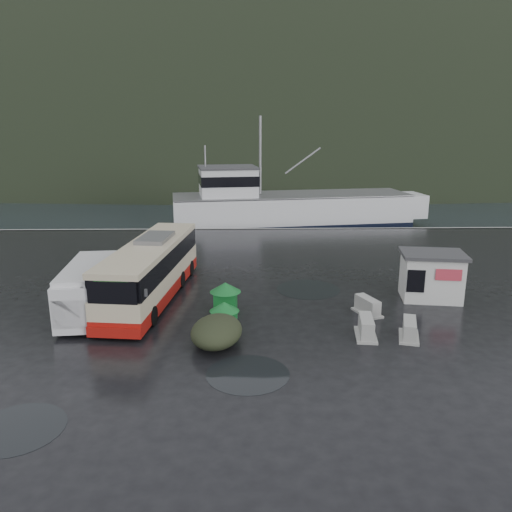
{
  "coord_description": "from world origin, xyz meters",
  "views": [
    {
      "loc": [
        2.21,
        -21.89,
        8.69
      ],
      "look_at": [
        2.82,
        4.49,
        1.7
      ],
      "focal_mm": 35.0,
      "sensor_mm": 36.0,
      "label": 1
    }
  ],
  "objects_px": {
    "ticket_kiosk": "(429,298)",
    "jersey_barrier_a": "(367,314)",
    "fishing_trawler": "(291,214)",
    "dome_tent": "(217,344)",
    "coach_bus": "(153,298)",
    "jersey_barrier_c": "(409,338)",
    "waste_bin_right": "(226,312)",
    "jersey_barrier_b": "(366,336)",
    "waste_bin_left": "(225,330)",
    "white_van": "(91,314)"
  },
  "relations": [
    {
      "from": "jersey_barrier_b",
      "to": "fishing_trawler",
      "type": "bearing_deg",
      "value": 90.84
    },
    {
      "from": "white_van",
      "to": "waste_bin_left",
      "type": "xyz_separation_m",
      "value": [
        6.37,
        -2.02,
        0.0
      ]
    },
    {
      "from": "white_van",
      "to": "dome_tent",
      "type": "distance_m",
      "value": 7.02
    },
    {
      "from": "ticket_kiosk",
      "to": "jersey_barrier_a",
      "type": "xyz_separation_m",
      "value": [
        -3.72,
        -2.07,
        0.0
      ]
    },
    {
      "from": "white_van",
      "to": "ticket_kiosk",
      "type": "xyz_separation_m",
      "value": [
        16.76,
        1.83,
        0.0
      ]
    },
    {
      "from": "waste_bin_right",
      "to": "waste_bin_left",
      "type": "bearing_deg",
      "value": -89.08
    },
    {
      "from": "waste_bin_right",
      "to": "ticket_kiosk",
      "type": "relative_size",
      "value": 0.47
    },
    {
      "from": "jersey_barrier_c",
      "to": "jersey_barrier_a",
      "type": "bearing_deg",
      "value": 111.34
    },
    {
      "from": "dome_tent",
      "to": "fishing_trawler",
      "type": "relative_size",
      "value": 0.11
    },
    {
      "from": "jersey_barrier_b",
      "to": "waste_bin_left",
      "type": "bearing_deg",
      "value": 172.26
    },
    {
      "from": "waste_bin_left",
      "to": "jersey_barrier_c",
      "type": "relative_size",
      "value": 0.82
    },
    {
      "from": "ticket_kiosk",
      "to": "jersey_barrier_b",
      "type": "height_order",
      "value": "ticket_kiosk"
    },
    {
      "from": "coach_bus",
      "to": "jersey_barrier_a",
      "type": "relative_size",
      "value": 6.92
    },
    {
      "from": "ticket_kiosk",
      "to": "fishing_trawler",
      "type": "relative_size",
      "value": 0.11
    },
    {
      "from": "dome_tent",
      "to": "fishing_trawler",
      "type": "xyz_separation_m",
      "value": [
        5.82,
        30.15,
        0.0
      ]
    },
    {
      "from": "coach_bus",
      "to": "fishing_trawler",
      "type": "relative_size",
      "value": 0.4
    },
    {
      "from": "ticket_kiosk",
      "to": "fishing_trawler",
      "type": "height_order",
      "value": "fishing_trawler"
    },
    {
      "from": "ticket_kiosk",
      "to": "fishing_trawler",
      "type": "bearing_deg",
      "value": 109.69
    },
    {
      "from": "waste_bin_right",
      "to": "jersey_barrier_b",
      "type": "xyz_separation_m",
      "value": [
        6.02,
        -2.98,
        0.0
      ]
    },
    {
      "from": "waste_bin_left",
      "to": "waste_bin_right",
      "type": "distance_m",
      "value": 2.16
    },
    {
      "from": "coach_bus",
      "to": "dome_tent",
      "type": "distance_m",
      "value": 6.78
    },
    {
      "from": "jersey_barrier_b",
      "to": "fishing_trawler",
      "type": "relative_size",
      "value": 0.06
    },
    {
      "from": "dome_tent",
      "to": "jersey_barrier_b",
      "type": "relative_size",
      "value": 1.7
    },
    {
      "from": "waste_bin_left",
      "to": "jersey_barrier_c",
      "type": "height_order",
      "value": "waste_bin_left"
    },
    {
      "from": "jersey_barrier_c",
      "to": "white_van",
      "type": "bearing_deg",
      "value": 167.86
    },
    {
      "from": "dome_tent",
      "to": "jersey_barrier_c",
      "type": "xyz_separation_m",
      "value": [
        8.03,
        0.43,
        0.0
      ]
    },
    {
      "from": "white_van",
      "to": "waste_bin_left",
      "type": "distance_m",
      "value": 6.69
    },
    {
      "from": "fishing_trawler",
      "to": "jersey_barrier_a",
      "type": "bearing_deg",
      "value": -95.87
    },
    {
      "from": "dome_tent",
      "to": "ticket_kiosk",
      "type": "bearing_deg",
      "value": 26.41
    },
    {
      "from": "jersey_barrier_b",
      "to": "white_van",
      "type": "bearing_deg",
      "value": 167.07
    },
    {
      "from": "ticket_kiosk",
      "to": "jersey_barrier_a",
      "type": "distance_m",
      "value": 4.26
    },
    {
      "from": "white_van",
      "to": "jersey_barrier_a",
      "type": "relative_size",
      "value": 3.69
    },
    {
      "from": "coach_bus",
      "to": "ticket_kiosk",
      "type": "height_order",
      "value": "coach_bus"
    },
    {
      "from": "jersey_barrier_a",
      "to": "jersey_barrier_c",
      "type": "bearing_deg",
      "value": -68.66
    },
    {
      "from": "ticket_kiosk",
      "to": "jersey_barrier_a",
      "type": "relative_size",
      "value": 1.97
    },
    {
      "from": "ticket_kiosk",
      "to": "jersey_barrier_a",
      "type": "height_order",
      "value": "ticket_kiosk"
    },
    {
      "from": "waste_bin_right",
      "to": "ticket_kiosk",
      "type": "distance_m",
      "value": 10.56
    },
    {
      "from": "waste_bin_left",
      "to": "fishing_trawler",
      "type": "relative_size",
      "value": 0.05
    },
    {
      "from": "waste_bin_right",
      "to": "jersey_barrier_c",
      "type": "bearing_deg",
      "value": -22.19
    },
    {
      "from": "ticket_kiosk",
      "to": "jersey_barrier_c",
      "type": "relative_size",
      "value": 1.96
    },
    {
      "from": "waste_bin_left",
      "to": "fishing_trawler",
      "type": "bearing_deg",
      "value": 79.06
    },
    {
      "from": "white_van",
      "to": "jersey_barrier_b",
      "type": "relative_size",
      "value": 3.46
    },
    {
      "from": "jersey_barrier_b",
      "to": "fishing_trawler",
      "type": "height_order",
      "value": "fishing_trawler"
    },
    {
      "from": "jersey_barrier_a",
      "to": "fishing_trawler",
      "type": "relative_size",
      "value": 0.06
    },
    {
      "from": "coach_bus",
      "to": "waste_bin_right",
      "type": "relative_size",
      "value": 7.43
    },
    {
      "from": "white_van",
      "to": "jersey_barrier_c",
      "type": "xyz_separation_m",
      "value": [
        14.13,
        -3.04,
        0.0
      ]
    },
    {
      "from": "waste_bin_left",
      "to": "jersey_barrier_a",
      "type": "xyz_separation_m",
      "value": [
        6.67,
        1.78,
        0.0
      ]
    },
    {
      "from": "ticket_kiosk",
      "to": "waste_bin_right",
      "type": "bearing_deg",
      "value": -162.14
    },
    {
      "from": "ticket_kiosk",
      "to": "waste_bin_left",
      "type": "bearing_deg",
      "value": -151.0
    },
    {
      "from": "coach_bus",
      "to": "ticket_kiosk",
      "type": "relative_size",
      "value": 3.52
    }
  ]
}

